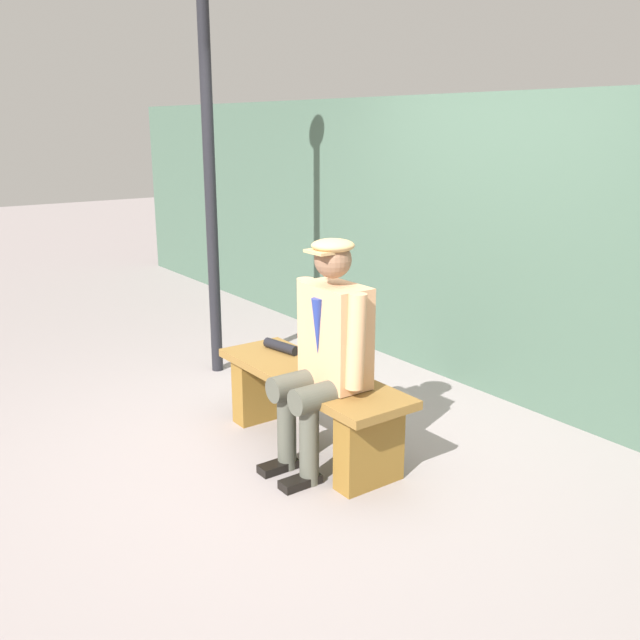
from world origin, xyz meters
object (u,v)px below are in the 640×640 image
Objects in this scene: bench at (311,399)px; rolled_magazine at (281,347)px; seated_man at (326,347)px; lamp_post at (207,110)px.

rolled_magazine is (0.44, -0.08, 0.21)m from bench.
seated_man is 2.29m from lamp_post.
seated_man reaches higher than rolled_magazine.
bench is 0.48m from seated_man.
seated_man is at bearing 168.65° from rolled_magazine.
bench is 2.37m from lamp_post.
bench is at bearing 172.58° from lamp_post.
lamp_post is (1.18, -0.14, 1.51)m from rolled_magazine.
seated_man is 0.73m from rolled_magazine.
seated_man reaches higher than bench.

